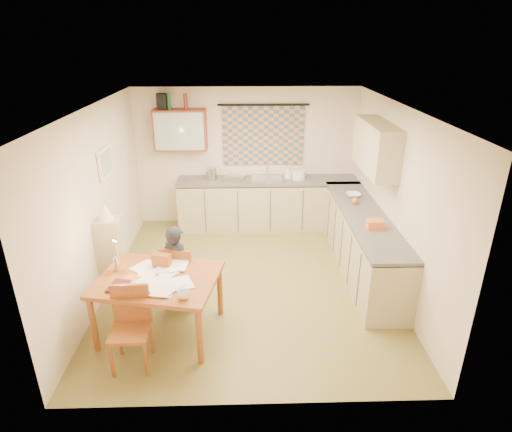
{
  "coord_description": "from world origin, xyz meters",
  "views": [
    {
      "loc": [
        -0.05,
        -5.37,
        3.33
      ],
      "look_at": [
        0.11,
        0.2,
        0.95
      ],
      "focal_mm": 30.0,
      "sensor_mm": 36.0,
      "label": 1
    }
  ],
  "objects_px": {
    "dining_table": "(160,305)",
    "counter_right": "(362,242)",
    "person": "(177,268)",
    "counter_back": "(269,204)",
    "stove": "(384,283)",
    "shelf_stand": "(112,258)",
    "chair_far": "(182,286)"
  },
  "relations": [
    {
      "from": "chair_far",
      "to": "person",
      "type": "bearing_deg",
      "value": 78.32
    },
    {
      "from": "counter_right",
      "to": "chair_far",
      "type": "relative_size",
      "value": 3.33
    },
    {
      "from": "counter_right",
      "to": "shelf_stand",
      "type": "bearing_deg",
      "value": -170.75
    },
    {
      "from": "dining_table",
      "to": "person",
      "type": "distance_m",
      "value": 0.56
    },
    {
      "from": "counter_back",
      "to": "counter_right",
      "type": "height_order",
      "value": "same"
    },
    {
      "from": "counter_right",
      "to": "shelf_stand",
      "type": "xyz_separation_m",
      "value": [
        -3.54,
        -0.58,
        0.11
      ]
    },
    {
      "from": "counter_right",
      "to": "dining_table",
      "type": "xyz_separation_m",
      "value": [
        -2.76,
        -1.42,
        -0.07
      ]
    },
    {
      "from": "counter_back",
      "to": "stove",
      "type": "bearing_deg",
      "value": -64.8
    },
    {
      "from": "counter_back",
      "to": "person",
      "type": "bearing_deg",
      "value": -117.45
    },
    {
      "from": "counter_back",
      "to": "dining_table",
      "type": "height_order",
      "value": "counter_back"
    },
    {
      "from": "chair_far",
      "to": "counter_back",
      "type": "bearing_deg",
      "value": -106.55
    },
    {
      "from": "dining_table",
      "to": "counter_right",
      "type": "bearing_deg",
      "value": 38.3
    },
    {
      "from": "counter_right",
      "to": "chair_far",
      "type": "height_order",
      "value": "counter_right"
    },
    {
      "from": "counter_right",
      "to": "stove",
      "type": "distance_m",
      "value": 1.12
    },
    {
      "from": "dining_table",
      "to": "chair_far",
      "type": "xyz_separation_m",
      "value": [
        0.18,
        0.58,
        -0.1
      ]
    },
    {
      "from": "dining_table",
      "to": "person",
      "type": "relative_size",
      "value": 1.29
    },
    {
      "from": "counter_back",
      "to": "dining_table",
      "type": "bearing_deg",
      "value": -115.71
    },
    {
      "from": "person",
      "to": "shelf_stand",
      "type": "height_order",
      "value": "person"
    },
    {
      "from": "person",
      "to": "shelf_stand",
      "type": "xyz_separation_m",
      "value": [
        -0.92,
        0.34,
        -0.02
      ]
    },
    {
      "from": "counter_back",
      "to": "chair_far",
      "type": "distance_m",
      "value": 2.79
    },
    {
      "from": "counter_right",
      "to": "person",
      "type": "xyz_separation_m",
      "value": [
        -2.62,
        -0.92,
        0.14
      ]
    },
    {
      "from": "chair_far",
      "to": "person",
      "type": "distance_m",
      "value": 0.32
    },
    {
      "from": "stove",
      "to": "shelf_stand",
      "type": "xyz_separation_m",
      "value": [
        -3.54,
        0.54,
        0.12
      ]
    },
    {
      "from": "shelf_stand",
      "to": "dining_table",
      "type": "bearing_deg",
      "value": -47.26
    },
    {
      "from": "counter_right",
      "to": "dining_table",
      "type": "relative_size",
      "value": 1.95
    },
    {
      "from": "stove",
      "to": "person",
      "type": "distance_m",
      "value": 2.63
    },
    {
      "from": "stove",
      "to": "shelf_stand",
      "type": "height_order",
      "value": "shelf_stand"
    },
    {
      "from": "dining_table",
      "to": "stove",
      "type": "bearing_deg",
      "value": 17.27
    },
    {
      "from": "counter_back",
      "to": "chair_far",
      "type": "bearing_deg",
      "value": -117.59
    },
    {
      "from": "counter_back",
      "to": "shelf_stand",
      "type": "distance_m",
      "value": 3.15
    },
    {
      "from": "shelf_stand",
      "to": "stove",
      "type": "bearing_deg",
      "value": -8.74
    },
    {
      "from": "counter_back",
      "to": "stove",
      "type": "relative_size",
      "value": 3.73
    }
  ]
}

